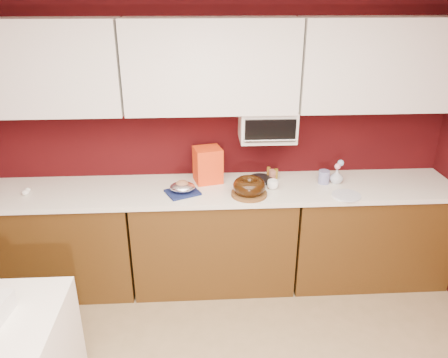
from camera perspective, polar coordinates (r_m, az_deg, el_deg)
wall_back at (r=3.72m, az=-1.64°, el=5.75°), size 4.00×0.02×2.50m
base_cabinet_left at (r=3.97m, az=-21.14°, el=-7.72°), size 1.31×0.58×0.86m
base_cabinet_center at (r=3.78m, az=-1.35°, el=-7.65°), size 1.31×0.58×0.86m
base_cabinet_right at (r=4.04m, az=18.06°, el=-6.71°), size 1.31×0.58×0.86m
countertop at (r=3.56m, az=-1.42°, el=-1.45°), size 4.00×0.62×0.04m
upper_cabinet_left at (r=3.63m, az=-23.80°, el=13.14°), size 1.31×0.33×0.70m
upper_cabinet_center at (r=3.42m, az=-1.67°, el=14.52°), size 1.31×0.33×0.70m
upper_cabinet_right at (r=3.70m, az=20.08°, el=13.86°), size 1.31×0.33×0.70m
toaster_oven at (r=3.58m, az=5.67°, el=7.05°), size 0.45×0.30×0.25m
toaster_oven_door at (r=3.43m, az=6.07°, el=6.29°), size 0.40×0.02×0.18m
toaster_oven_handle at (r=3.44m, az=6.06°, el=5.02°), size 0.42×0.02×0.02m
cake_base at (r=3.43m, az=3.30°, el=-1.95°), size 0.36×0.36×0.03m
bundt_cake at (r=3.40m, az=3.32°, el=-0.93°), size 0.26×0.26×0.10m
navy_towel at (r=3.47m, az=-5.43°, el=-1.74°), size 0.31×0.29×0.02m
foil_ham_nest at (r=3.45m, az=-5.46°, el=-1.05°), size 0.20×0.17×0.07m
roasted_ham at (r=3.44m, az=-5.48°, el=-0.68°), size 0.11×0.10×0.07m
pandoro_box at (r=3.63m, az=-2.13°, el=1.87°), size 0.26×0.24×0.29m
dark_pan at (r=3.68m, az=4.76°, el=-0.06°), size 0.25×0.25×0.03m
coffee_mug at (r=3.54m, az=6.40°, el=-0.61°), size 0.10×0.10×0.09m
blue_jar at (r=3.71m, az=12.91°, el=0.26°), size 0.12×0.12×0.11m
flower_vase at (r=3.74m, az=14.49°, el=0.46°), size 0.11×0.11×0.13m
flower_pink at (r=3.71m, az=14.62°, el=1.61°), size 0.05×0.05×0.05m
flower_blue at (r=3.73m, az=15.00°, el=2.05°), size 0.05×0.05×0.05m
china_plate at (r=3.54m, az=15.68°, el=-2.07°), size 0.23×0.23×0.01m
amber_bottle at (r=3.72m, az=6.81°, el=0.61°), size 0.04×0.04×0.10m
paper_cup at (r=3.71m, az=6.35°, el=0.53°), size 0.08×0.08×0.09m
egg_left at (r=3.76m, az=-24.54°, el=-1.62°), size 0.06×0.05×0.04m
egg_right at (r=3.81m, az=-24.27°, el=-1.30°), size 0.06×0.05×0.04m
amber_bottle_tall at (r=3.73m, az=5.83°, el=0.81°), size 0.04×0.04×0.10m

